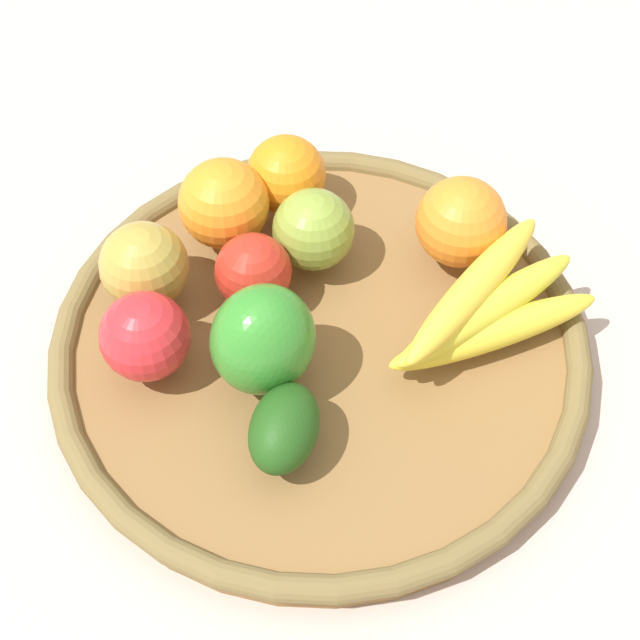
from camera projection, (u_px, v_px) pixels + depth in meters
name	position (u px, v px, depth m)	size (l,w,h in m)	color
ground_plane	(320.00, 359.00, 0.84)	(2.40, 2.40, 0.00)	#C1ABA2
basket	(320.00, 347.00, 0.82)	(0.45, 0.45, 0.04)	olive
bell_pepper	(263.00, 340.00, 0.75)	(0.08, 0.08, 0.10)	#33882B
apple_3	(253.00, 271.00, 0.81)	(0.06, 0.06, 0.06)	red
orange_2	(458.00, 220.00, 0.83)	(0.08, 0.08, 0.08)	orange
banana_bunch	(485.00, 310.00, 0.79)	(0.19, 0.11, 0.06)	yellow
apple_2	(313.00, 229.00, 0.83)	(0.07, 0.07, 0.07)	olive
apple_0	(145.00, 336.00, 0.76)	(0.07, 0.07, 0.07)	red
avocado	(284.00, 428.00, 0.72)	(0.08, 0.05, 0.05)	#1F4C16
apple_1	(144.00, 266.00, 0.80)	(0.07, 0.07, 0.07)	#AB933C
orange_0	(286.00, 175.00, 0.87)	(0.07, 0.07, 0.07)	orange
orange_1	(220.00, 205.00, 0.84)	(0.08, 0.08, 0.08)	orange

